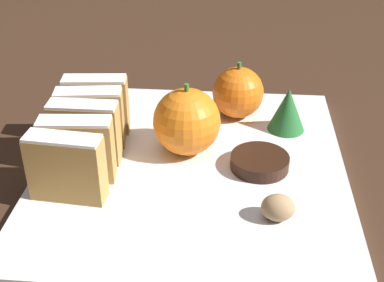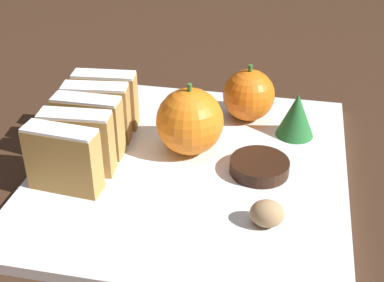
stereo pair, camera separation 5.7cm
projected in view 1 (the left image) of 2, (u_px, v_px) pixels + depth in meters
The scene contains 12 objects.
ground_plane at pixel (192, 173), 0.59m from camera, with size 6.00×6.00×0.00m, color #382316.
serving_platter at pixel (192, 169), 0.59m from camera, with size 0.33×0.37×0.01m.
stollen_slice_front at pixel (66, 168), 0.52m from camera, with size 0.08×0.03×0.07m.
stollen_slice_second at pixel (77, 150), 0.55m from camera, with size 0.08×0.03×0.07m.
stollen_slice_third at pixel (84, 133), 0.58m from camera, with size 0.07×0.02×0.07m.
stollen_slice_fourth at pixel (90, 118), 0.60m from camera, with size 0.08×0.03×0.07m.
stollen_slice_fifth at pixel (96, 105), 0.63m from camera, with size 0.08×0.03×0.07m.
orange_near at pixel (187, 122), 0.59m from camera, with size 0.08×0.08×0.08m.
orange_far at pixel (238, 92), 0.67m from camera, with size 0.06×0.06×0.07m.
walnut at pixel (278, 208), 0.50m from camera, with size 0.03×0.03×0.03m.
chocolate_cookie at pixel (260, 161), 0.58m from camera, with size 0.06×0.06×0.01m.
evergreen_sprig at pixel (287, 109), 0.64m from camera, with size 0.04×0.04×0.05m.
Camera 1 is at (0.04, -0.49, 0.34)m, focal length 50.00 mm.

